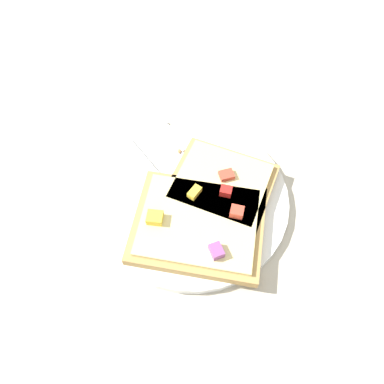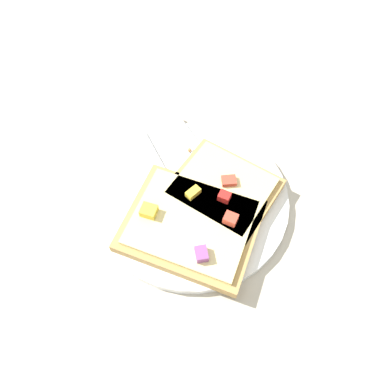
{
  "view_description": "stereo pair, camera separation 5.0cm",
  "coord_description": "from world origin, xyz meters",
  "px_view_note": "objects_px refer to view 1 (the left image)",
  "views": [
    {
      "loc": [
        -0.25,
        -0.08,
        0.45
      ],
      "look_at": [
        0.0,
        0.0,
        0.02
      ],
      "focal_mm": 35.0,
      "sensor_mm": 36.0,
      "label": 1
    },
    {
      "loc": [
        -0.23,
        -0.13,
        0.45
      ],
      "look_at": [
        0.0,
        0.0,
        0.02
      ],
      "focal_mm": 35.0,
      "sensor_mm": 36.0,
      "label": 2
    }
  ],
  "objects_px": {
    "pizza_slice_main": "(198,224)",
    "fork": "(167,190)",
    "plate": "(192,198)",
    "knife": "(191,154)",
    "pizza_slice_corner": "(221,185)"
  },
  "relations": [
    {
      "from": "pizza_slice_corner",
      "to": "pizza_slice_main",
      "type": "bearing_deg",
      "value": -95.49
    },
    {
      "from": "plate",
      "to": "knife",
      "type": "relative_size",
      "value": 1.36
    },
    {
      "from": "plate",
      "to": "knife",
      "type": "xyz_separation_m",
      "value": [
        0.07,
        0.02,
        0.01
      ]
    },
    {
      "from": "pizza_slice_main",
      "to": "pizza_slice_corner",
      "type": "distance_m",
      "value": 0.07
    },
    {
      "from": "pizza_slice_main",
      "to": "pizza_slice_corner",
      "type": "height_order",
      "value": "same"
    },
    {
      "from": "plate",
      "to": "knife",
      "type": "distance_m",
      "value": 0.07
    },
    {
      "from": "pizza_slice_main",
      "to": "pizza_slice_corner",
      "type": "bearing_deg",
      "value": -107.74
    },
    {
      "from": "plate",
      "to": "fork",
      "type": "xyz_separation_m",
      "value": [
        -0.0,
        0.03,
        0.01
      ]
    },
    {
      "from": "pizza_slice_main",
      "to": "fork",
      "type": "bearing_deg",
      "value": -43.23
    },
    {
      "from": "fork",
      "to": "knife",
      "type": "xyz_separation_m",
      "value": [
        0.07,
        -0.01,
        -0.0
      ]
    },
    {
      "from": "fork",
      "to": "knife",
      "type": "relative_size",
      "value": 0.96
    },
    {
      "from": "pizza_slice_corner",
      "to": "knife",
      "type": "bearing_deg",
      "value": 147.64
    },
    {
      "from": "fork",
      "to": "knife",
      "type": "bearing_deg",
      "value": 115.95
    },
    {
      "from": "plate",
      "to": "fork",
      "type": "relative_size",
      "value": 1.42
    },
    {
      "from": "plate",
      "to": "pizza_slice_corner",
      "type": "bearing_deg",
      "value": -54.94
    }
  ]
}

